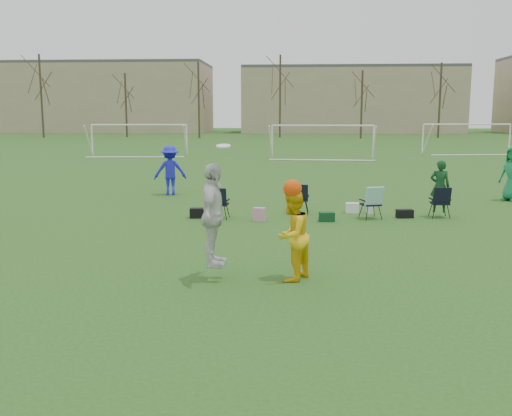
# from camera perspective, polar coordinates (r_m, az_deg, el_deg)

# --- Properties ---
(ground) EXTENTS (260.00, 260.00, 0.00)m
(ground) POSITION_cam_1_polar(r_m,az_deg,el_deg) (10.39, -7.06, -8.46)
(ground) COLOR #244F18
(ground) RESTS_ON ground
(fielder_blue) EXTENTS (1.41, 1.03, 1.96)m
(fielder_blue) POSITION_cam_1_polar(r_m,az_deg,el_deg) (22.91, -8.59, 3.74)
(fielder_blue) COLOR #1B1ED0
(fielder_blue) RESTS_ON ground
(center_contest) EXTENTS (2.26, 1.25, 2.63)m
(center_contest) POSITION_cam_1_polar(r_m,az_deg,el_deg) (10.85, -0.48, -1.63)
(center_contest) COLOR silver
(center_contest) RESTS_ON ground
(sideline_setup) EXTENTS (8.10, 1.97, 1.78)m
(sideline_setup) POSITION_cam_1_polar(r_m,az_deg,el_deg) (18.01, 9.41, 0.81)
(sideline_setup) COLOR #103D1C
(sideline_setup) RESTS_ON ground
(goal_left) EXTENTS (7.39, 0.76, 2.46)m
(goal_left) POSITION_cam_1_polar(r_m,az_deg,el_deg) (45.32, -11.60, 7.55)
(goal_left) COLOR white
(goal_left) RESTS_ON ground
(goal_mid) EXTENTS (7.40, 0.63, 2.46)m
(goal_mid) POSITION_cam_1_polar(r_m,az_deg,el_deg) (41.79, 6.66, 7.54)
(goal_mid) COLOR white
(goal_mid) RESTS_ON ground
(goal_right) EXTENTS (7.35, 1.14, 2.46)m
(goal_right) POSITION_cam_1_polar(r_m,az_deg,el_deg) (49.77, 20.35, 7.30)
(goal_right) COLOR white
(goal_right) RESTS_ON ground
(tree_line) EXTENTS (110.28, 3.28, 11.40)m
(tree_line) POSITION_cam_1_polar(r_m,az_deg,el_deg) (79.60, 2.57, 10.68)
(tree_line) COLOR #382B21
(tree_line) RESTS_ON ground
(building_row) EXTENTS (126.00, 16.00, 13.00)m
(building_row) POSITION_cam_1_polar(r_m,az_deg,el_deg) (105.86, 6.44, 10.77)
(building_row) COLOR tan
(building_row) RESTS_ON ground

